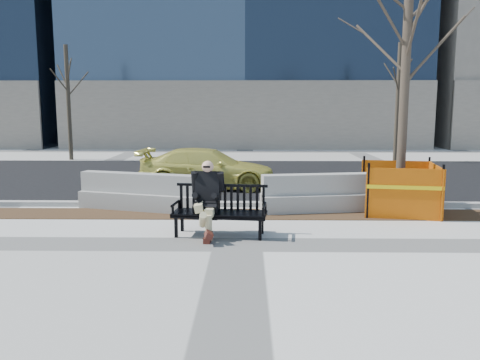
% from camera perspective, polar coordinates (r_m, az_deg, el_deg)
% --- Properties ---
extents(ground, '(120.00, 120.00, 0.00)m').
position_cam_1_polar(ground, '(9.47, -0.28, -7.45)').
color(ground, beige).
rests_on(ground, ground).
extents(mulch_strip, '(40.00, 1.20, 0.02)m').
position_cam_1_polar(mulch_strip, '(11.99, -0.01, -3.96)').
color(mulch_strip, '#47301C').
rests_on(mulch_strip, ground).
extents(asphalt_street, '(60.00, 10.40, 0.01)m').
position_cam_1_polar(asphalt_street, '(18.09, 0.32, 0.35)').
color(asphalt_street, black).
rests_on(asphalt_street, ground).
extents(curb, '(60.00, 0.25, 0.12)m').
position_cam_1_polar(curb, '(12.90, 0.06, -2.80)').
color(curb, '#9E9B93').
rests_on(curb, ground).
extents(bench, '(2.00, 0.90, 1.03)m').
position_cam_1_polar(bench, '(10.11, -2.34, -6.41)').
color(bench, black).
rests_on(bench, ground).
extents(seated_man, '(0.77, 1.16, 1.53)m').
position_cam_1_polar(seated_man, '(10.20, -3.79, -6.28)').
color(seated_man, black).
rests_on(seated_man, ground).
extents(tree_fence, '(2.99, 2.99, 6.52)m').
position_cam_1_polar(tree_fence, '(12.83, 17.79, -3.56)').
color(tree_fence, '#DB6406').
rests_on(tree_fence, ground).
extents(sedan, '(4.45, 2.08, 1.26)m').
position_cam_1_polar(sedan, '(15.77, -3.69, -0.93)').
color(sedan, '#D2C953').
rests_on(sedan, ground).
extents(jersey_barrier_left, '(3.31, 1.51, 0.93)m').
position_cam_1_polar(jersey_barrier_left, '(12.79, -11.25, -3.35)').
color(jersey_barrier_left, gray).
rests_on(jersey_barrier_left, ground).
extents(jersey_barrier_right, '(3.37, 1.18, 0.95)m').
position_cam_1_polar(jersey_barrier_right, '(12.56, 10.00, -3.53)').
color(jersey_barrier_right, gray).
rests_on(jersey_barrier_right, ground).
extents(far_tree_left, '(2.36, 2.36, 5.82)m').
position_cam_1_polar(far_tree_left, '(25.18, -18.85, 2.23)').
color(far_tree_left, '#42382A').
rests_on(far_tree_left, ground).
extents(far_tree_right, '(2.52, 2.52, 5.84)m').
position_cam_1_polar(far_tree_right, '(24.18, 17.41, 2.05)').
color(far_tree_right, '#3F3528').
rests_on(far_tree_right, ground).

